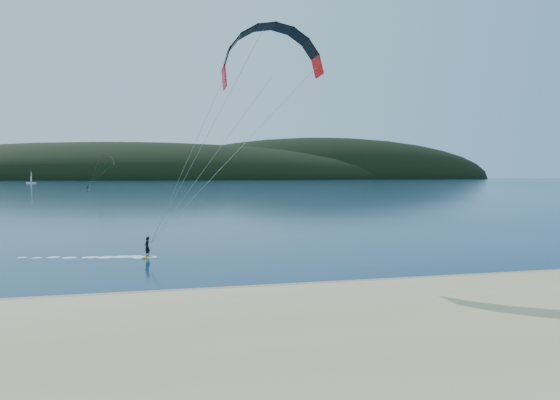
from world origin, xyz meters
name	(u,v)px	position (x,y,z in m)	size (l,w,h in m)	color
ground	(281,313)	(0.00, 0.00, 0.00)	(1800.00, 1800.00, 0.00)	#08223E
wet_sand	(264,290)	(0.00, 4.50, 0.05)	(220.00, 2.50, 0.10)	#927A55
headland	(174,179)	(0.63, 745.28, 0.00)	(1200.00, 310.00, 140.00)	black
kitesurfer_near	(265,83)	(1.72, 12.73, 13.53)	(23.99, 8.30, 17.25)	#9DC216
kitesurfer_far	(106,164)	(-33.32, 203.80, 11.86)	(13.12, 6.28, 14.52)	#9DC216
sailboat	(31,183)	(-113.13, 392.46, 0.75)	(7.03, 4.62, 10.20)	white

